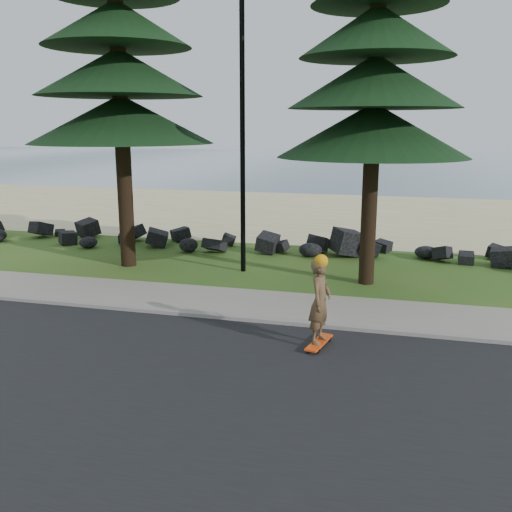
# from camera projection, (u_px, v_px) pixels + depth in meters

# --- Properties ---
(ground) EXTENTS (160.00, 160.00, 0.00)m
(ground) POSITION_uv_depth(u_px,v_px,m) (206.00, 304.00, 13.34)
(ground) COLOR #29551A
(ground) RESTS_ON ground
(road) EXTENTS (160.00, 7.00, 0.02)m
(road) POSITION_uv_depth(u_px,v_px,m) (112.00, 388.00, 9.09)
(road) COLOR black
(road) RESTS_ON ground
(kerb) EXTENTS (160.00, 0.20, 0.10)m
(kerb) POSITION_uv_depth(u_px,v_px,m) (192.00, 314.00, 12.48)
(kerb) COLOR gray
(kerb) RESTS_ON ground
(sidewalk) EXTENTS (160.00, 2.00, 0.08)m
(sidewalk) POSITION_uv_depth(u_px,v_px,m) (209.00, 300.00, 13.52)
(sidewalk) COLOR gray
(sidewalk) RESTS_ON ground
(beach_sand) EXTENTS (160.00, 15.00, 0.01)m
(beach_sand) POSITION_uv_depth(u_px,v_px,m) (308.00, 213.00, 27.01)
(beach_sand) COLOR tan
(beach_sand) RESTS_ON ground
(ocean) EXTENTS (160.00, 58.00, 0.01)m
(ocean) POSITION_uv_depth(u_px,v_px,m) (364.00, 163.00, 61.41)
(ocean) COLOR #39576D
(ocean) RESTS_ON ground
(seawall_boulders) EXTENTS (60.00, 2.40, 1.10)m
(seawall_boulders) POSITION_uv_depth(u_px,v_px,m) (263.00, 253.00, 18.62)
(seawall_boulders) COLOR black
(seawall_boulders) RESTS_ON ground
(lamp_post) EXTENTS (0.25, 0.14, 8.14)m
(lamp_post) POSITION_uv_depth(u_px,v_px,m) (242.00, 123.00, 15.42)
(lamp_post) COLOR black
(lamp_post) RESTS_ON ground
(skateboarder) EXTENTS (0.49, 0.98, 1.78)m
(skateboarder) POSITION_uv_depth(u_px,v_px,m) (320.00, 302.00, 10.57)
(skateboarder) COLOR #EF430E
(skateboarder) RESTS_ON ground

